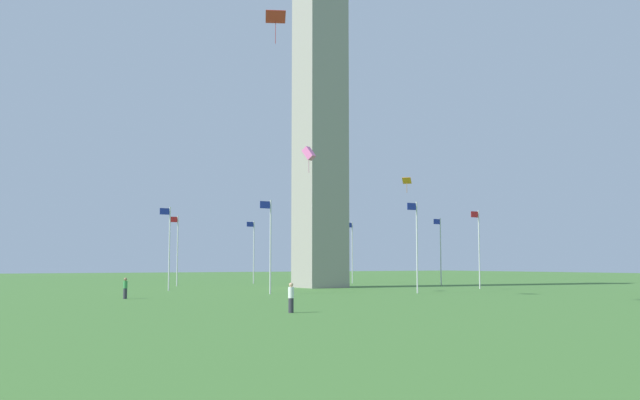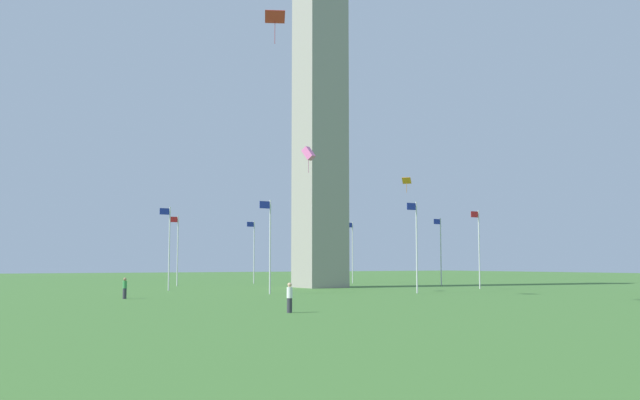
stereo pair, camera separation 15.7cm
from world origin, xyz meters
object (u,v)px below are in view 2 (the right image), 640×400
object	(u,v)px
flagpole_n	(169,245)
kite_pink_box	(309,153)
kite_orange_diamond	(407,181)
flagpole_ne	(270,242)
obelisk_monument	(320,97)
flagpole_nw	(177,248)
flagpole_w	(254,249)
flagpole_se	(479,246)
person_white_shirt	(290,298)
person_green_shirt	(125,288)
kite_red_diamond	(275,18)
flagpole_s	(440,248)
flagpole_sw	(352,250)
flagpole_e	(416,243)

from	to	relation	value
flagpole_n	kite_pink_box	bearing A→B (deg)	125.90
kite_pink_box	kite_orange_diamond	bearing A→B (deg)	176.50
flagpole_ne	obelisk_monument	bearing A→B (deg)	-135.14
flagpole_n	flagpole_ne	xyz separation A→B (m)	(-5.09, 12.30, 0.00)
flagpole_nw	kite_orange_diamond	xyz separation A→B (m)	(-14.60, 25.35, 6.21)
flagpole_w	flagpole_se	bearing A→B (deg)	112.50
flagpole_n	kite_pink_box	distance (m)	17.37
person_white_shirt	person_green_shirt	distance (m)	20.16
obelisk_monument	flagpole_n	bearing A→B (deg)	0.00
flagpole_ne	person_white_shirt	bearing A→B (deg)	66.49
obelisk_monument	kite_orange_diamond	bearing A→B (deg)	99.76
kite_red_diamond	flagpole_ne	bearing A→B (deg)	-114.22
flagpole_se	kite_orange_diamond	distance (m)	11.79
kite_red_diamond	flagpole_s	bearing A→B (deg)	-148.58
flagpole_s	flagpole_nw	size ratio (longest dim) A/B	1.00
kite_red_diamond	person_green_shirt	bearing A→B (deg)	-33.67
flagpole_ne	flagpole_w	world-z (taller)	same
flagpole_sw	flagpole_nw	distance (m)	24.59
flagpole_sw	flagpole_w	xyz separation A→B (m)	(12.30, -5.09, 0.00)
flagpole_e	person_white_shirt	bearing A→B (deg)	37.18
flagpole_n	person_white_shirt	xyz separation A→B (m)	(4.27, 33.82, -3.72)
flagpole_e	flagpole_nw	distance (m)	32.13
flagpole_n	kite_red_diamond	xyz separation A→B (m)	(-1.47, 20.35, 17.29)
flagpole_w	flagpole_n	bearing A→B (deg)	45.00
flagpole_s	flagpole_nw	xyz separation A→B (m)	(29.68, -12.30, 0.00)
person_white_shirt	kite_red_diamond	xyz separation A→B (m)	(-5.74, -13.47, 21.01)
flagpole_n	kite_red_diamond	bearing A→B (deg)	94.14
flagpole_s	flagpole_se	bearing A→B (deg)	67.50
flagpole_w	person_green_shirt	xyz separation A→B (m)	(25.43, 31.40, -3.74)
flagpole_w	kite_pink_box	distance (m)	32.03
person_green_shirt	kite_pink_box	distance (m)	20.86
flagpole_n	person_green_shirt	world-z (taller)	flagpole_n
obelisk_monument	flagpole_s	world-z (taller)	obelisk_monument
person_white_shirt	person_green_shirt	size ratio (longest dim) A/B	1.02
flagpole_n	flagpole_w	distance (m)	24.59
flagpole_ne	flagpole_se	world-z (taller)	same
flagpole_ne	kite_orange_diamond	bearing A→B (deg)	177.03
person_green_shirt	kite_orange_diamond	world-z (taller)	kite_orange_diamond
flagpole_se	kite_red_diamond	xyz separation A→B (m)	(28.21, 8.05, 17.29)
kite_orange_diamond	kite_pink_box	size ratio (longest dim) A/B	0.61
obelisk_monument	kite_pink_box	bearing A→B (deg)	55.66
flagpole_sw	kite_red_diamond	distance (m)	46.48
flagpole_w	person_white_shirt	world-z (taller)	flagpole_w
kite_pink_box	obelisk_monument	bearing A→B (deg)	-124.34
flagpole_e	person_white_shirt	distance (m)	27.44
person_green_shirt	kite_red_diamond	distance (m)	23.93
person_white_shirt	kite_orange_diamond	bearing A→B (deg)	-50.70
flagpole_sw	kite_orange_diamond	size ratio (longest dim) A/B	5.58
flagpole_s	flagpole_w	size ratio (longest dim) A/B	1.00
kite_orange_diamond	flagpole_nw	bearing A→B (deg)	-60.06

